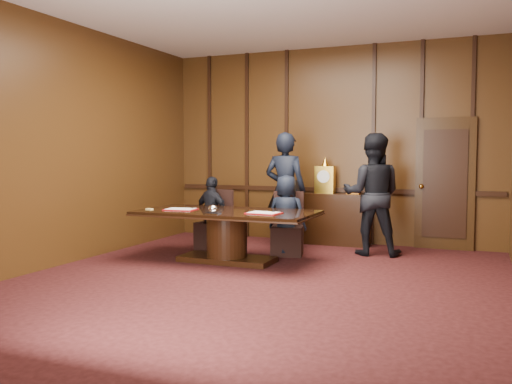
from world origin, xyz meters
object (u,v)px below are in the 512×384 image
(sideboard, at_px, (325,216))
(witness_right, at_px, (372,194))
(signatory_left, at_px, (212,213))
(signatory_right, at_px, (286,215))
(conference_table, at_px, (227,228))
(witness_left, at_px, (285,191))

(sideboard, bearing_deg, witness_right, -37.91)
(signatory_left, xyz_separation_m, signatory_right, (1.30, 0.00, 0.02))
(signatory_left, xyz_separation_m, witness_right, (2.52, 0.60, 0.35))
(signatory_right, bearing_deg, witness_right, -155.17)
(witness_right, bearing_deg, sideboard, -44.99)
(conference_table, relative_size, witness_right, 1.36)
(sideboard, height_order, witness_right, witness_right)
(signatory_right, relative_size, witness_right, 0.66)
(witness_left, bearing_deg, signatory_right, 112.45)
(signatory_left, bearing_deg, witness_right, -148.98)
(conference_table, distance_m, signatory_right, 1.04)
(conference_table, bearing_deg, sideboard, 67.36)
(witness_left, distance_m, witness_right, 1.46)
(conference_table, height_order, signatory_right, signatory_right)
(conference_table, xyz_separation_m, signatory_left, (-0.65, 0.80, 0.10))
(signatory_left, distance_m, witness_right, 2.62)
(sideboard, distance_m, conference_table, 2.34)
(sideboard, relative_size, witness_right, 0.83)
(conference_table, distance_m, signatory_left, 1.04)
(witness_left, relative_size, witness_right, 1.02)
(conference_table, height_order, witness_left, witness_left)
(sideboard, distance_m, signatory_left, 2.07)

